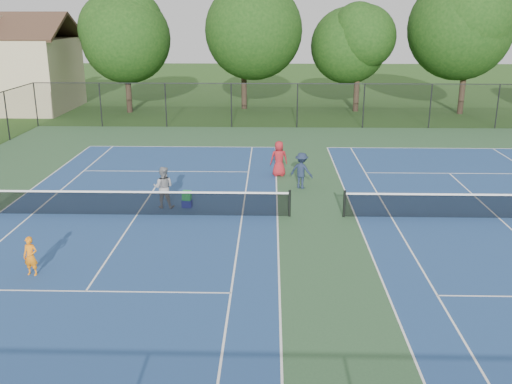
{
  "coord_description": "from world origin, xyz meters",
  "views": [
    {
      "loc": [
        -1.8,
        -20.8,
        7.53
      ],
      "look_at": [
        -2.32,
        -1.0,
        1.3
      ],
      "focal_mm": 40.0,
      "sensor_mm": 36.0,
      "label": 1
    }
  ],
  "objects_px": {
    "bystander_b": "(302,171)",
    "tree_back_b": "(244,25)",
    "tree_back_a": "(125,33)",
    "child_player": "(31,256)",
    "ball_crate": "(187,204)",
    "tree_back_d": "(469,23)",
    "tree_back_c": "(359,41)",
    "ball_hopper": "(187,195)",
    "instructor": "(163,187)",
    "bystander_c": "(279,159)",
    "clapboard_house": "(6,71)"
  },
  "relations": [
    {
      "from": "bystander_b",
      "to": "tree_back_b",
      "type": "bearing_deg",
      "value": -52.28
    },
    {
      "from": "tree_back_a",
      "to": "child_player",
      "type": "xyz_separation_m",
      "value": [
        4.07,
        -29.37,
        -5.43
      ]
    },
    {
      "from": "tree_back_b",
      "to": "ball_crate",
      "type": "height_order",
      "value": "tree_back_b"
    },
    {
      "from": "tree_back_d",
      "to": "child_player",
      "type": "bearing_deg",
      "value": -126.76
    },
    {
      "from": "tree_back_a",
      "to": "ball_crate",
      "type": "height_order",
      "value": "tree_back_a"
    },
    {
      "from": "tree_back_c",
      "to": "tree_back_b",
      "type": "bearing_deg",
      "value": 173.66
    },
    {
      "from": "tree_back_d",
      "to": "ball_hopper",
      "type": "height_order",
      "value": "tree_back_d"
    },
    {
      "from": "instructor",
      "to": "ball_crate",
      "type": "bearing_deg",
      "value": -174.63
    },
    {
      "from": "tree_back_c",
      "to": "instructor",
      "type": "height_order",
      "value": "tree_back_c"
    },
    {
      "from": "tree_back_c",
      "to": "bystander_c",
      "type": "xyz_separation_m",
      "value": [
        -6.39,
        -19.23,
        -4.62
      ]
    },
    {
      "from": "tree_back_d",
      "to": "bystander_c",
      "type": "xyz_separation_m",
      "value": [
        -14.39,
        -18.23,
        -5.97
      ]
    },
    {
      "from": "clapboard_house",
      "to": "bystander_b",
      "type": "height_order",
      "value": "clapboard_house"
    },
    {
      "from": "tree_back_a",
      "to": "clapboard_house",
      "type": "distance_m",
      "value": 10.47
    },
    {
      "from": "tree_back_a",
      "to": "instructor",
      "type": "distance_m",
      "value": 24.61
    },
    {
      "from": "tree_back_b",
      "to": "bystander_c",
      "type": "relative_size",
      "value": 5.85
    },
    {
      "from": "tree_back_b",
      "to": "bystander_b",
      "type": "xyz_separation_m",
      "value": [
        3.59,
        -22.24,
        -5.78
      ]
    },
    {
      "from": "bystander_b",
      "to": "instructor",
      "type": "bearing_deg",
      "value": 54.89
    },
    {
      "from": "tree_back_a",
      "to": "tree_back_c",
      "type": "height_order",
      "value": "tree_back_a"
    },
    {
      "from": "tree_back_b",
      "to": "ball_crate",
      "type": "relative_size",
      "value": 25.28
    },
    {
      "from": "instructor",
      "to": "bystander_b",
      "type": "xyz_separation_m",
      "value": [
        5.68,
        2.81,
        -0.03
      ]
    },
    {
      "from": "tree_back_c",
      "to": "bystander_b",
      "type": "distance_m",
      "value": 22.4
    },
    {
      "from": "ball_crate",
      "to": "tree_back_b",
      "type": "bearing_deg",
      "value": 87.32
    },
    {
      "from": "tree_back_a",
      "to": "ball_hopper",
      "type": "bearing_deg",
      "value": -71.2
    },
    {
      "from": "tree_back_a",
      "to": "tree_back_b",
      "type": "bearing_deg",
      "value": 12.53
    },
    {
      "from": "tree_back_a",
      "to": "tree_back_b",
      "type": "xyz_separation_m",
      "value": [
        9.0,
        2.0,
        0.56
      ]
    },
    {
      "from": "clapboard_house",
      "to": "instructor",
      "type": "relative_size",
      "value": 6.33
    },
    {
      "from": "clapboard_house",
      "to": "bystander_b",
      "type": "xyz_separation_m",
      "value": [
        22.59,
        -21.24,
        -2.27
      ]
    },
    {
      "from": "tree_back_a",
      "to": "ball_hopper",
      "type": "distance_m",
      "value": 24.92
    },
    {
      "from": "tree_back_c",
      "to": "ball_crate",
      "type": "xyz_separation_m",
      "value": [
        -10.17,
        -24.0,
        -5.32
      ]
    },
    {
      "from": "tree_back_d",
      "to": "ball_hopper",
      "type": "xyz_separation_m",
      "value": [
        -18.17,
        -23.0,
        -6.32
      ]
    },
    {
      "from": "tree_back_d",
      "to": "ball_crate",
      "type": "distance_m",
      "value": 30.06
    },
    {
      "from": "clapboard_house",
      "to": "bystander_b",
      "type": "distance_m",
      "value": 31.09
    },
    {
      "from": "child_player",
      "to": "clapboard_house",
      "type": "bearing_deg",
      "value": 123.05
    },
    {
      "from": "ball_crate",
      "to": "tree_back_c",
      "type": "bearing_deg",
      "value": 67.04
    },
    {
      "from": "ball_hopper",
      "to": "tree_back_a",
      "type": "bearing_deg",
      "value": 108.8
    },
    {
      "from": "tree_back_c",
      "to": "ball_hopper",
      "type": "xyz_separation_m",
      "value": [
        -10.17,
        -24.0,
        -4.98
      ]
    },
    {
      "from": "bystander_b",
      "to": "ball_hopper",
      "type": "height_order",
      "value": "bystander_b"
    },
    {
      "from": "tree_back_b",
      "to": "ball_crate",
      "type": "distance_m",
      "value": 25.85
    },
    {
      "from": "tree_back_b",
      "to": "bystander_b",
      "type": "bearing_deg",
      "value": -80.82
    },
    {
      "from": "child_player",
      "to": "ball_hopper",
      "type": "xyz_separation_m",
      "value": [
        3.77,
        6.36,
        -0.11
      ]
    },
    {
      "from": "tree_back_c",
      "to": "bystander_b",
      "type": "bearing_deg",
      "value": -104.29
    },
    {
      "from": "instructor",
      "to": "ball_hopper",
      "type": "height_order",
      "value": "instructor"
    },
    {
      "from": "tree_back_b",
      "to": "clapboard_house",
      "type": "bearing_deg",
      "value": -176.99
    },
    {
      "from": "bystander_c",
      "to": "ball_hopper",
      "type": "relative_size",
      "value": 4.57
    },
    {
      "from": "tree_back_a",
      "to": "bystander_b",
      "type": "xyz_separation_m",
      "value": [
        12.59,
        -20.24,
        -5.22
      ]
    },
    {
      "from": "clapboard_house",
      "to": "ball_hopper",
      "type": "distance_m",
      "value": 30.01
    },
    {
      "from": "clapboard_house",
      "to": "ball_hopper",
      "type": "bearing_deg",
      "value": -53.39
    },
    {
      "from": "bystander_c",
      "to": "ball_crate",
      "type": "xyz_separation_m",
      "value": [
        -3.78,
        -4.77,
        -0.7
      ]
    },
    {
      "from": "tree_back_c",
      "to": "ball_hopper",
      "type": "height_order",
      "value": "tree_back_c"
    },
    {
      "from": "tree_back_b",
      "to": "instructor",
      "type": "height_order",
      "value": "tree_back_b"
    }
  ]
}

